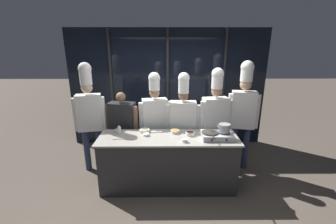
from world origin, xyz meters
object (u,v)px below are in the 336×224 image
at_px(chef_sous, 155,116).
at_px(chef_apprentice, 243,108).
at_px(prep_bowl_rice, 146,134).
at_px(prep_bowl_onion, 185,140).
at_px(chef_head, 89,111).
at_px(prep_bowl_carrots, 175,131).
at_px(frying_pan, 210,131).
at_px(serving_spoon_solid, 121,139).
at_px(serving_spoon_slotted, 159,132).
at_px(person_guest, 122,124).
at_px(squeeze_bottle_clear, 119,130).
at_px(stock_pot, 224,128).
at_px(prep_bowl_soy_glaze, 190,133).
at_px(prep_bowl_mushrooms, 145,131).
at_px(portable_stove, 217,135).
at_px(chef_line, 183,118).
at_px(chef_pastry, 215,115).
at_px(prep_bowl_scallions, 117,130).

bearing_deg(chef_sous, chef_apprentice, 168.43).
bearing_deg(prep_bowl_rice, prep_bowl_onion, -22.29).
bearing_deg(chef_head, prep_bowl_carrots, 155.91).
distance_m(frying_pan, chef_apprentice, 0.98).
relative_size(serving_spoon_solid, chef_sous, 0.11).
bearing_deg(serving_spoon_slotted, frying_pan, -17.18).
bearing_deg(prep_bowl_carrots, person_guest, 156.44).
bearing_deg(prep_bowl_rice, prep_bowl_carrots, 13.07).
height_order(prep_bowl_rice, serving_spoon_solid, prep_bowl_rice).
distance_m(chef_sous, chef_apprentice, 1.64).
xyz_separation_m(squeeze_bottle_clear, prep_bowl_rice, (0.46, -0.08, -0.05)).
bearing_deg(stock_pot, chef_apprentice, 51.74).
distance_m(prep_bowl_soy_glaze, serving_spoon_solid, 1.12).
xyz_separation_m(prep_bowl_mushrooms, chef_sous, (0.16, 0.38, 0.14)).
height_order(prep_bowl_rice, prep_bowl_mushrooms, prep_bowl_mushrooms).
bearing_deg(frying_pan, portable_stove, 2.48).
distance_m(prep_bowl_onion, chef_line, 0.75).
xyz_separation_m(frying_pan, prep_bowl_carrots, (-0.55, 0.22, -0.09)).
bearing_deg(prep_bowl_mushrooms, stock_pot, -11.25).
relative_size(portable_stove, chef_apprentice, 0.23).
xyz_separation_m(chef_head, chef_sous, (1.19, 0.05, -0.12)).
bearing_deg(chef_sous, chef_line, 163.17).
relative_size(portable_stove, chef_line, 0.26).
bearing_deg(portable_stove, chef_apprentice, 46.00).
relative_size(chef_head, chef_pastry, 1.05).
bearing_deg(squeeze_bottle_clear, prep_bowl_soy_glaze, -3.14).
height_order(frying_pan, chef_line, chef_line).
bearing_deg(chef_head, prep_bowl_rice, 145.05).
height_order(prep_bowl_carrots, chef_sous, chef_sous).
height_order(chef_head, person_guest, chef_head).
xyz_separation_m(squeeze_bottle_clear, prep_bowl_mushrooms, (0.42, 0.07, -0.05)).
xyz_separation_m(frying_pan, chef_pastry, (0.20, 0.59, 0.09)).
relative_size(squeeze_bottle_clear, chef_pastry, 0.08).
height_order(prep_bowl_onion, serving_spoon_slotted, prep_bowl_onion).
bearing_deg(prep_bowl_soy_glaze, chef_apprentice, 26.44).
relative_size(prep_bowl_rice, serving_spoon_slotted, 0.46).
relative_size(frying_pan, prep_bowl_soy_glaze, 3.06).
bearing_deg(stock_pot, prep_bowl_onion, -166.84).
xyz_separation_m(prep_bowl_carrots, prep_bowl_onion, (0.14, -0.37, -0.00)).
distance_m(prep_bowl_onion, prep_bowl_mushrooms, 0.77).
distance_m(frying_pan, chef_sous, 1.12).
relative_size(prep_bowl_soy_glaze, serving_spoon_solid, 0.75).
distance_m(prep_bowl_carrots, prep_bowl_rice, 0.50).
height_order(prep_bowl_scallions, chef_sous, chef_sous).
relative_size(serving_spoon_slotted, chef_line, 0.12).
bearing_deg(serving_spoon_slotted, chef_sous, 102.75).
distance_m(prep_bowl_onion, chef_sous, 0.94).
bearing_deg(prep_bowl_carrots, serving_spoon_slotted, 172.86).
bearing_deg(serving_spoon_slotted, chef_pastry, 18.02).
bearing_deg(chef_line, prep_bowl_onion, 91.18).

